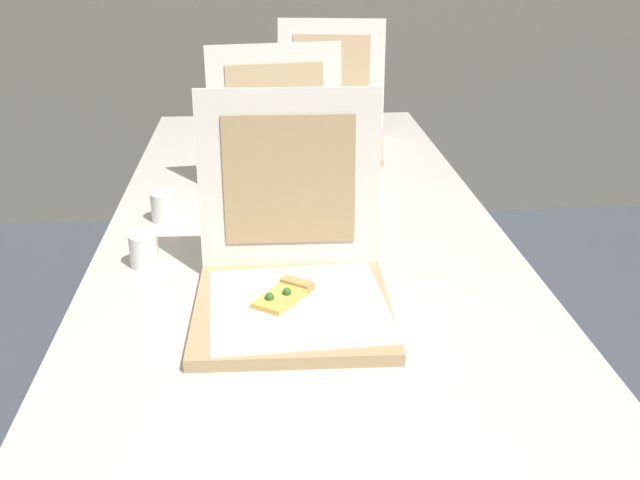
% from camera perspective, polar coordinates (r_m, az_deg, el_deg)
% --- Properties ---
extents(table, '(0.89, 2.26, 0.72)m').
position_cam_1_polar(table, '(1.67, -1.14, -1.02)').
color(table, beige).
rests_on(table, ground).
extents(pizza_box_front, '(0.35, 0.37, 0.37)m').
position_cam_1_polar(pizza_box_front, '(1.33, -2.16, -3.01)').
color(pizza_box_front, tan).
rests_on(pizza_box_front, table).
extents(pizza_box_middle, '(0.39, 0.41, 0.37)m').
position_cam_1_polar(pizza_box_middle, '(1.83, -2.63, 4.42)').
color(pizza_box_middle, tan).
rests_on(pizza_box_middle, table).
extents(pizza_box_back, '(0.40, 0.46, 0.36)m').
position_cam_1_polar(pizza_box_back, '(2.33, 0.58, 8.54)').
color(pizza_box_back, tan).
rests_on(pizza_box_back, table).
extents(cup_white_near_center, '(0.06, 0.06, 0.07)m').
position_cam_1_polar(cup_white_near_center, '(1.54, -13.35, -0.78)').
color(cup_white_near_center, white).
rests_on(cup_white_near_center, table).
extents(cup_white_mid, '(0.06, 0.06, 0.07)m').
position_cam_1_polar(cup_white_mid, '(1.76, -11.91, 2.50)').
color(cup_white_mid, white).
rests_on(cup_white_mid, table).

